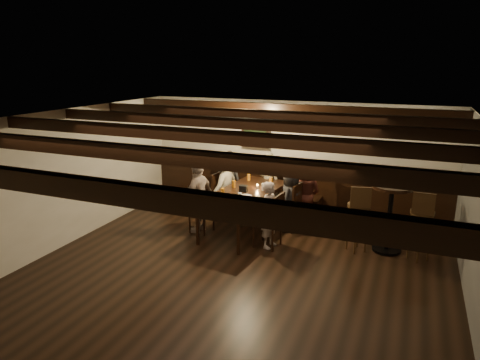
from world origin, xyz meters
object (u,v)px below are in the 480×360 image
at_px(high_top_table, 390,208).
at_px(person_bench_left, 228,181).
at_px(bar_stool_left, 357,227).
at_px(bar_stool_right, 420,234).
at_px(dining_table, 245,194).
at_px(chair_left_far, 201,218).
at_px(person_bench_centre, 268,184).
at_px(person_left_far, 199,197).
at_px(chair_right_near, 288,216).
at_px(person_bench_right, 306,194).
at_px(chair_right_far, 268,230).
at_px(person_left_near, 223,185).
at_px(person_right_near, 290,200).
at_px(person_right_far, 270,215).
at_px(chair_left_near, 225,204).

bearing_deg(high_top_table, person_bench_left, 164.97).
relative_size(bar_stool_left, bar_stool_right, 1.00).
height_order(dining_table, person_bench_left, person_bench_left).
relative_size(chair_left_far, person_bench_centre, 0.66).
bearing_deg(person_left_far, high_top_table, 103.81).
distance_m(person_left_far, bar_stool_left, 2.95).
bearing_deg(chair_left_far, person_bench_centre, 154.39).
distance_m(chair_right_near, person_bench_right, 0.60).
height_order(chair_right_far, person_bench_left, person_bench_left).
relative_size(person_left_near, bar_stool_left, 1.18).
bearing_deg(chair_right_far, person_right_near, -1.86).
bearing_deg(chair_right_far, person_bench_left, 50.21).
xyz_separation_m(person_bench_centre, person_left_near, (-0.81, -0.51, 0.02)).
relative_size(person_right_far, bar_stool_right, 0.99).
xyz_separation_m(chair_left_far, chair_right_near, (1.53, 0.73, 0.01)).
bearing_deg(chair_left_near, person_bench_right, 105.53).
distance_m(chair_left_near, bar_stool_right, 3.85).
bearing_deg(bar_stool_left, chair_left_far, 170.91).
xyz_separation_m(chair_left_near, bar_stool_left, (2.80, -0.66, 0.16)).
distance_m(person_right_far, high_top_table, 2.04).
height_order(person_bench_left, person_right_far, person_bench_left).
height_order(person_bench_centre, high_top_table, person_bench_centre).
xyz_separation_m(chair_right_far, bar_stool_left, (1.47, 0.40, 0.15)).
bearing_deg(high_top_table, dining_table, -178.33).
xyz_separation_m(dining_table, chair_right_far, (0.66, -0.53, -0.44)).
bearing_deg(person_bench_right, person_bench_left, 0.00).
xyz_separation_m(person_right_near, high_top_table, (1.84, -0.29, 0.16)).
distance_m(chair_left_near, person_right_far, 1.75).
xyz_separation_m(chair_left_far, high_top_table, (3.40, 0.44, 0.50)).
relative_size(person_bench_left, high_top_table, 1.12).
xyz_separation_m(dining_table, chair_left_near, (-0.66, 0.53, -0.45)).
height_order(person_bench_centre, bar_stool_left, person_bench_centre).
bearing_deg(person_right_far, person_right_near, 0.00).
bearing_deg(person_bench_left, person_bench_centre, -170.54).
bearing_deg(high_top_table, person_left_near, 172.21).
relative_size(chair_right_far, bar_stool_left, 0.82).
distance_m(person_left_near, bar_stool_left, 2.92).
height_order(person_bench_right, bar_stool_right, person_bench_right).
bearing_deg(person_bench_left, person_left_near, 108.43).
bearing_deg(bar_stool_right, person_bench_centre, 161.11).
distance_m(dining_table, person_right_far, 0.89).
xyz_separation_m(chair_left_near, person_right_far, (1.36, -1.06, 0.31)).
xyz_separation_m(chair_right_near, person_bench_centre, (-0.65, 0.68, 0.40)).
xyz_separation_m(person_bench_right, person_left_near, (-1.69, -0.26, 0.07)).
distance_m(person_left_far, bar_stool_right, 3.95).
bearing_deg(person_left_far, chair_left_far, 90.00).
relative_size(person_left_near, person_right_near, 1.14).
xyz_separation_m(high_top_table, bar_stool_left, (-0.50, -0.21, -0.33)).
xyz_separation_m(person_right_near, person_right_far, (-0.10, -0.89, -0.02)).
distance_m(person_bench_left, person_bench_centre, 0.91).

